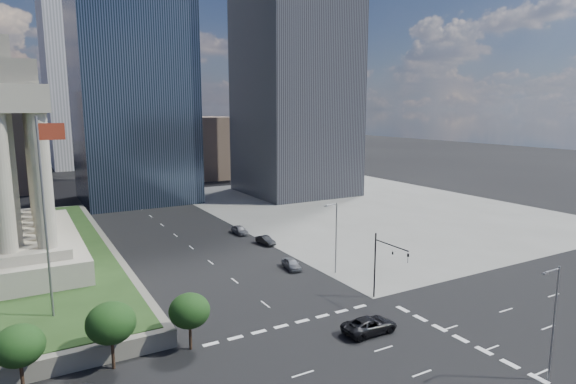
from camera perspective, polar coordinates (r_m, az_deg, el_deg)
ground at (r=131.70m, az=-18.66°, el=-0.59°), size 500.00×500.00×0.00m
sidewalk_ne at (r=114.27m, az=8.87°, el=-1.70°), size 68.00×90.00×0.03m
flagpole at (r=52.42m, az=-26.77°, el=-1.60°), size 2.52×0.24×20.00m
midrise_glass at (r=125.47m, az=-18.05°, el=12.73°), size 26.00×26.00×60.00m
highrise_ne at (r=133.30m, az=0.83°, el=21.67°), size 26.00×28.00×100.00m
building_filler_ne at (r=167.64m, az=-10.04°, el=5.34°), size 20.00×30.00×20.00m
traffic_signal_ne at (r=57.66m, az=11.45°, el=-7.83°), size 0.30×5.74×8.00m
street_lamp_south at (r=46.21m, az=28.91°, el=-12.86°), size 2.13×0.22×10.00m
street_lamp_north at (r=66.57m, az=5.60°, el=-4.93°), size 2.13×0.22×10.00m
pickup_truck at (r=51.44m, az=9.65°, el=-15.29°), size 2.80×5.96×1.65m
parked_sedan_near at (r=69.34m, az=0.42°, el=-8.51°), size 2.37×4.62×1.51m
parked_sedan_mid at (r=81.55m, az=-2.69°, el=-5.75°), size 4.39×1.92×1.40m
parked_sedan_far at (r=88.49m, az=-5.75°, el=-4.49°), size 4.58×1.90×1.55m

